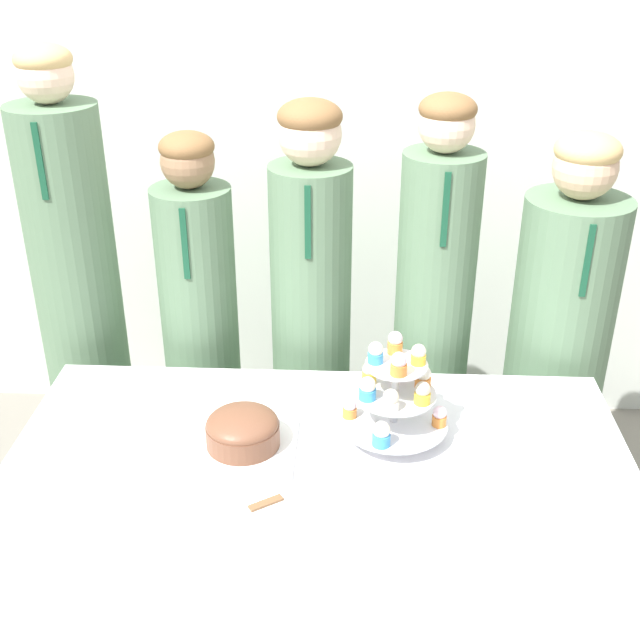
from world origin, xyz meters
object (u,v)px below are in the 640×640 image
(cake_knife, at_px, (285,496))
(student_1, at_px, (202,350))
(round_cake, at_px, (243,431))
(student_3, at_px, (431,339))
(cupcake_stand, at_px, (395,392))
(student_4, at_px, (555,361))
(student_0, at_px, (82,317))
(student_2, at_px, (311,337))

(cake_knife, xyz_separation_m, student_1, (-0.34, 0.80, -0.07))
(round_cake, distance_m, student_3, 0.81)
(round_cake, distance_m, cupcake_stand, 0.40)
(round_cake, relative_size, student_4, 0.19)
(student_0, distance_m, student_4, 1.54)
(student_0, distance_m, student_1, 0.40)
(student_0, height_order, student_2, student_0)
(student_0, relative_size, student_2, 1.10)
(cupcake_stand, bearing_deg, student_4, 44.69)
(student_0, bearing_deg, cake_knife, -47.71)
(cake_knife, distance_m, student_0, 1.09)
(student_2, bearing_deg, student_1, -180.00)
(cupcake_stand, xyz_separation_m, student_4, (0.55, 0.54, -0.21))
(student_2, bearing_deg, student_0, 180.00)
(round_cake, height_order, student_1, student_1)
(cupcake_stand, bearing_deg, round_cake, -169.62)
(student_4, bearing_deg, cupcake_stand, -135.31)
(student_0, xyz_separation_m, student_2, (0.75, -0.00, -0.05))
(student_2, bearing_deg, student_4, 0.00)
(round_cake, bearing_deg, cake_knife, -57.11)
(cake_knife, relative_size, student_3, 0.16)
(cake_knife, xyz_separation_m, student_4, (0.81, 0.80, -0.08))
(student_1, height_order, student_4, student_4)
(student_4, bearing_deg, student_1, -180.00)
(cake_knife, relative_size, student_4, 0.17)
(student_3, bearing_deg, student_4, 0.00)
(cake_knife, distance_m, student_2, 0.80)
(student_1, bearing_deg, cake_knife, -66.78)
(student_2, xyz_separation_m, student_4, (0.79, 0.00, -0.07))
(cupcake_stand, relative_size, student_0, 0.17)
(cupcake_stand, relative_size, student_3, 0.19)
(cupcake_stand, distance_m, student_4, 0.80)
(round_cake, xyz_separation_m, student_3, (0.53, 0.61, -0.05))
(student_2, xyz_separation_m, student_3, (0.39, -0.00, 0.00))
(student_0, relative_size, student_3, 1.08)
(student_2, bearing_deg, cake_knife, -91.14)
(student_3, bearing_deg, student_0, 180.00)
(student_3, bearing_deg, cupcake_stand, -104.79)
(round_cake, xyz_separation_m, student_0, (-0.61, 0.61, -0.00))
(cake_knife, height_order, student_3, student_3)
(student_0, bearing_deg, student_2, -0.00)
(round_cake, relative_size, student_2, 0.18)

